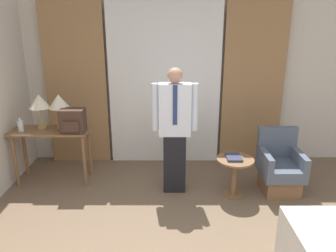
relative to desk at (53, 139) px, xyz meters
name	(u,v)px	position (x,y,z in m)	size (l,w,h in m)	color
wall_back	(166,79)	(1.60, 0.85, 0.71)	(10.00, 0.06, 2.70)	beige
curtain_sheer_center	(166,84)	(1.60, 0.72, 0.65)	(1.74, 0.06, 2.58)	white
curtain_drape_left	(77,84)	(0.21, 0.72, 0.65)	(0.95, 0.06, 2.58)	#997047
curtain_drape_right	(254,84)	(2.99, 0.72, 0.65)	(0.95, 0.06, 2.58)	#997047
desk	(53,139)	(0.00, 0.00, 0.00)	(1.09, 0.46, 0.79)	brown
table_lamp_left	(40,102)	(-0.14, 0.06, 0.53)	(0.29, 0.29, 0.49)	tan
table_lamp_right	(60,102)	(0.14, 0.06, 0.53)	(0.29, 0.29, 0.49)	tan
bottle_near_edge	(22,126)	(-0.38, -0.06, 0.23)	(0.08, 0.08, 0.19)	silver
backpack	(74,121)	(0.35, -0.09, 0.31)	(0.33, 0.26, 0.32)	#422D23
person	(176,127)	(1.74, -0.30, 0.29)	(0.60, 0.20, 1.70)	black
armchair	(280,169)	(3.19, -0.28, -0.32)	(0.53, 0.60, 0.85)	brown
side_table	(235,171)	(2.54, -0.44, -0.28)	(0.49, 0.49, 0.53)	brown
book	(235,157)	(2.52, -0.43, -0.09)	(0.20, 0.26, 0.03)	#2D334C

